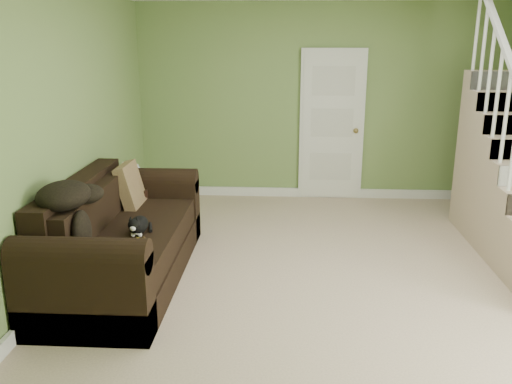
# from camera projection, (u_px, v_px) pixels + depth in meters

# --- Properties ---
(floor) EXTENTS (5.00, 5.50, 0.01)m
(floor) POSITION_uv_depth(u_px,v_px,m) (339.00, 282.00, 4.97)
(floor) COLOR tan
(floor) RESTS_ON ground
(wall_back) EXTENTS (5.00, 0.04, 2.60)m
(wall_back) POSITION_uv_depth(u_px,v_px,m) (325.00, 103.00, 7.25)
(wall_back) COLOR #74944F
(wall_back) RESTS_ON floor
(wall_front) EXTENTS (5.00, 0.04, 2.60)m
(wall_front) POSITION_uv_depth(u_px,v_px,m) (420.00, 286.00, 1.98)
(wall_front) COLOR #74944F
(wall_front) RESTS_ON floor
(wall_left) EXTENTS (0.04, 5.50, 2.60)m
(wall_left) POSITION_uv_depth(u_px,v_px,m) (59.00, 139.00, 4.75)
(wall_left) COLOR #74944F
(wall_left) RESTS_ON floor
(baseboard_back) EXTENTS (5.00, 0.04, 0.12)m
(baseboard_back) POSITION_uv_depth(u_px,v_px,m) (322.00, 193.00, 7.56)
(baseboard_back) COLOR white
(baseboard_back) RESTS_ON floor
(baseboard_left) EXTENTS (0.04, 5.50, 0.12)m
(baseboard_left) POSITION_uv_depth(u_px,v_px,m) (75.00, 269.00, 5.10)
(baseboard_left) COLOR white
(baseboard_left) RESTS_ON floor
(door) EXTENTS (0.86, 0.12, 2.02)m
(door) POSITION_uv_depth(u_px,v_px,m) (332.00, 126.00, 7.28)
(door) COLOR white
(door) RESTS_ON floor
(sofa) EXTENTS (1.02, 2.35, 0.93)m
(sofa) POSITION_uv_depth(u_px,v_px,m) (119.00, 242.00, 4.96)
(sofa) COLOR black
(sofa) RESTS_ON floor
(side_table) EXTENTS (0.56, 0.56, 0.83)m
(side_table) POSITION_uv_depth(u_px,v_px,m) (134.00, 209.00, 6.05)
(side_table) COLOR black
(side_table) RESTS_ON floor
(cat) EXTENTS (0.20, 0.42, 0.20)m
(cat) POSITION_uv_depth(u_px,v_px,m) (138.00, 225.00, 4.72)
(cat) COLOR black
(cat) RESTS_ON sofa
(banana) EXTENTS (0.07, 0.20, 0.06)m
(banana) POSITION_uv_depth(u_px,v_px,m) (136.00, 243.00, 4.46)
(banana) COLOR gold
(banana) RESTS_ON sofa
(throw_pillow) EXTENTS (0.22, 0.45, 0.46)m
(throw_pillow) POSITION_uv_depth(u_px,v_px,m) (130.00, 186.00, 5.51)
(throw_pillow) COLOR #442A1B
(throw_pillow) RESTS_ON sofa
(throw_blanket) EXTENTS (0.55, 0.63, 0.22)m
(throw_blanket) POSITION_uv_depth(u_px,v_px,m) (64.00, 195.00, 4.27)
(throw_blanket) COLOR black
(throw_blanket) RESTS_ON sofa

